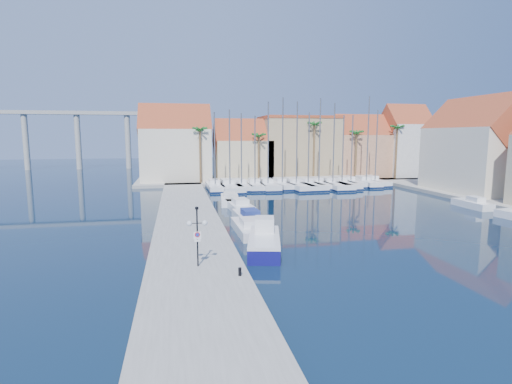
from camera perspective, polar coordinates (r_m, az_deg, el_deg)
ground at (r=28.66m, az=9.73°, el=-9.12°), size 260.00×260.00×0.00m
quay_west at (r=39.87m, az=-9.69°, el=-3.86°), size 6.00×77.00×0.50m
shore_north at (r=76.62m, az=3.87°, el=1.94°), size 54.00×16.00×0.50m
lamp_post at (r=24.41m, az=-8.40°, el=-5.02°), size 1.26×0.35×3.69m
bollard at (r=23.16m, az=-2.32°, el=-11.30°), size 0.19×0.19×0.47m
fishing_boat at (r=29.48m, az=1.20°, el=-6.98°), size 3.60×6.87×2.29m
motorboat_west_0 at (r=34.72m, az=-1.05°, el=-5.09°), size 2.24×6.70×1.40m
motorboat_west_1 at (r=38.94m, az=-1.03°, el=-3.65°), size 2.44×6.65×1.40m
motorboat_west_2 at (r=45.57m, az=-2.42°, el=-1.93°), size 2.68×6.95×1.40m
motorboat_west_3 at (r=50.07m, az=-3.76°, el=-1.03°), size 2.84×6.97×1.40m
motorboat_east_1 at (r=53.24m, az=28.55°, el=-1.46°), size 1.69×5.26×1.40m
sailboat_0 at (r=62.29m, az=-5.90°, el=0.82°), size 2.47×8.88×11.92m
sailboat_1 at (r=62.44m, az=-3.83°, el=0.83°), size 3.46×11.89×12.33m
sailboat_2 at (r=62.96m, az=-2.16°, el=0.93°), size 2.45×8.81×11.82m
sailboat_3 at (r=63.18m, az=-0.22°, el=0.95°), size 2.74×9.07×11.44m
sailboat_4 at (r=63.38m, az=1.62°, el=0.99°), size 2.65×9.61×13.55m
sailboat_5 at (r=64.30m, az=3.62°, el=1.12°), size 2.94×8.60×14.27m
sailboat_6 at (r=64.40m, az=5.56°, el=1.04°), size 3.86×11.59×13.64m
sailboat_7 at (r=65.04m, az=7.24°, el=1.07°), size 3.57×11.36×12.00m
sailboat_8 at (r=66.05m, az=8.81°, el=1.20°), size 2.63×9.20×14.23m
sailboat_9 at (r=66.33m, az=10.67°, el=1.14°), size 3.34×12.01×13.50m
sailboat_10 at (r=67.68m, az=11.98°, el=1.23°), size 3.43×11.47×11.67m
sailboat_11 at (r=68.99m, az=13.22°, el=1.35°), size 2.33×8.61×11.75m
sailboat_12 at (r=69.82m, az=15.29°, el=1.39°), size 2.71×9.03×14.76m
sailboat_13 at (r=71.10m, az=16.43°, el=1.45°), size 2.60×8.27×12.61m
building_0 at (r=72.54m, az=-11.40°, el=6.42°), size 12.30×9.00×13.50m
building_1 at (r=73.56m, az=-1.94°, el=5.64°), size 10.30×8.00×11.00m
building_2 at (r=77.05m, az=6.08°, el=6.42°), size 14.20×10.20×11.50m
building_3 at (r=80.55m, az=14.51°, el=6.00°), size 10.30×8.00×12.00m
building_4 at (r=83.97m, az=20.41°, el=6.58°), size 8.30×8.00×14.00m
building_6 at (r=64.94m, az=29.11°, el=5.39°), size 9.00×14.30×13.50m
palm_0 at (r=67.64m, az=-8.03°, el=8.56°), size 2.60×2.60×10.15m
palm_1 at (r=68.95m, az=0.39°, el=7.84°), size 2.60×2.60×9.15m
palm_2 at (r=71.67m, az=8.35°, el=9.27°), size 2.60×2.60×11.15m
palm_3 at (r=74.71m, az=14.17°, el=7.98°), size 2.60×2.60×9.65m
palm_4 at (r=78.47m, az=19.54°, el=8.44°), size 2.60×2.60×10.65m
viaduct at (r=111.40m, az=-26.74°, el=8.16°), size 48.00×2.20×14.45m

